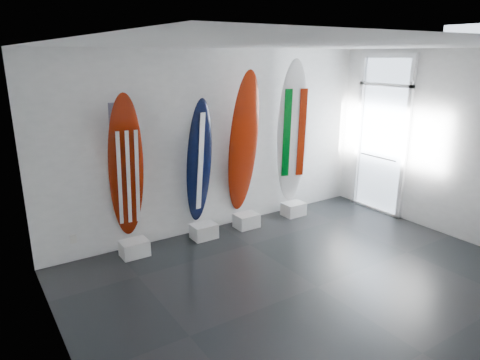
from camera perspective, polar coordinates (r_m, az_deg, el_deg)
floor at (r=5.85m, az=10.19°, el=-13.77°), size 6.00×6.00×0.00m
ceiling at (r=5.07m, az=11.95°, el=17.02°), size 6.00×6.00×0.00m
wall_back at (r=7.21m, az=-2.92°, el=5.06°), size 6.00×0.00×6.00m
wall_left at (r=3.92m, az=-22.71°, el=-6.13°), size 0.00×5.00×5.00m
wall_right at (r=7.63m, az=27.50°, el=3.84°), size 0.00×5.00×5.00m
display_block_usa at (r=6.70m, az=-13.80°, el=-8.76°), size 0.40×0.30×0.24m
surfboard_usa at (r=6.39m, az=-14.84°, el=1.48°), size 0.56×0.52×2.20m
display_block_navy at (r=7.13m, az=-4.80°, el=-6.75°), size 0.40×0.30×0.24m
surfboard_navy at (r=6.85m, az=-5.42°, el=2.33°), size 0.50×0.38×2.05m
display_block_swiss at (r=7.53m, az=0.87°, el=-5.39°), size 0.40×0.30×0.24m
surfboard_swiss at (r=7.23m, az=0.47°, el=4.79°), size 0.57×0.48×2.46m
display_block_italy at (r=8.14m, az=7.10°, el=-3.82°), size 0.40×0.30×0.24m
surfboard_italy at (r=7.84m, az=6.99°, el=6.17°), size 0.63×0.41×2.61m
wall_outlet at (r=6.70m, az=-21.21°, el=-7.30°), size 0.09×0.02×0.13m
glass_door at (r=8.46m, az=18.25°, el=5.42°), size 0.12×1.16×2.85m
balcony at (r=9.71m, az=22.71°, el=0.69°), size 2.80×2.20×1.20m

